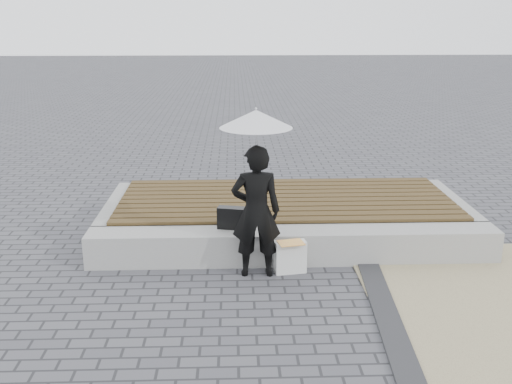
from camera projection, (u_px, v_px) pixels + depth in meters
ground at (309, 325)px, 5.82m from camera, size 80.00×80.00×0.00m
edging_band at (399, 349)px, 5.37m from camera, size 0.61×5.20×0.04m
seating_ledge at (294, 245)px, 7.30m from camera, size 5.00×0.45×0.40m
timber_platform at (285, 214)px, 8.45m from camera, size 5.00×2.00×0.40m
timber_decking at (286, 199)px, 8.39m from camera, size 4.60×2.00×0.04m
woman at (256, 212)px, 6.75m from camera, size 0.56×0.37×1.54m
parasol at (256, 119)px, 6.44m from camera, size 0.80×0.80×1.02m
handbag at (233, 218)px, 7.25m from camera, size 0.40×0.22×0.27m
canvas_tote at (290, 257)px, 6.97m from camera, size 0.38×0.21×0.38m
magazine at (291, 243)px, 6.87m from camera, size 0.33×0.27×0.01m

